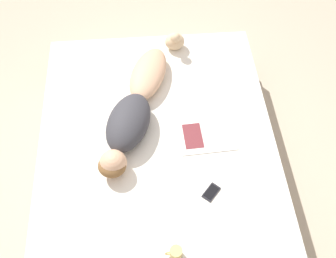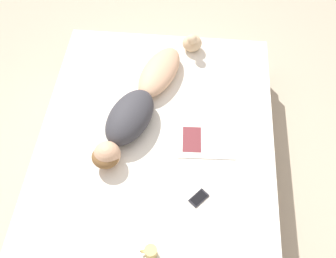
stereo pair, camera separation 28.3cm
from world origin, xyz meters
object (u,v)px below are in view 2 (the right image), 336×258
at_px(open_magazine, 205,140).
at_px(cell_phone, 199,198).
at_px(coffee_mug, 151,252).
at_px(person, 137,106).

relative_size(open_magazine, cell_phone, 2.94).
distance_m(open_magazine, coffee_mug, 0.95).
xyz_separation_m(open_magazine, coffee_mug, (0.32, 0.90, 0.04)).
xyz_separation_m(person, cell_phone, (-0.52, 0.69, -0.09)).
bearing_deg(cell_phone, person, -11.38).
relative_size(person, cell_phone, 8.58).
relative_size(open_magazine, coffee_mug, 4.01).
bearing_deg(person, open_magazine, 178.15).
distance_m(person, open_magazine, 0.59).
height_order(person, coffee_mug, person).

